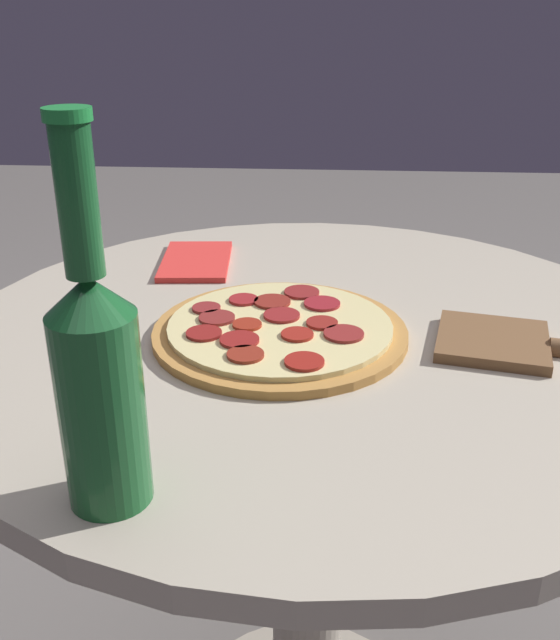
% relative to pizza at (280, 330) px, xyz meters
% --- Properties ---
extents(table, '(0.82, 0.82, 0.69)m').
position_rel_pizza_xyz_m(table, '(0.03, -0.04, -0.17)').
color(table, '#B2A893').
rests_on(table, ground_plane).
extents(pizza, '(0.28, 0.28, 0.02)m').
position_rel_pizza_xyz_m(pizza, '(0.00, 0.00, 0.00)').
color(pizza, '#B77F3D').
rests_on(pizza, table).
extents(beer_bottle, '(0.06, 0.06, 0.28)m').
position_rel_pizza_xyz_m(beer_bottle, '(-0.29, 0.11, 0.09)').
color(beer_bottle, '#195628').
rests_on(beer_bottle, table).
extents(pizza_paddle, '(0.14, 0.25, 0.02)m').
position_rel_pizza_xyz_m(pizza_paddle, '(-0.02, -0.26, -0.00)').
color(pizza_paddle, brown).
rests_on(pizza_paddle, table).
extents(napkin, '(0.16, 0.10, 0.01)m').
position_rel_pizza_xyz_m(napkin, '(0.23, 0.13, -0.00)').
color(napkin, red).
rests_on(napkin, table).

